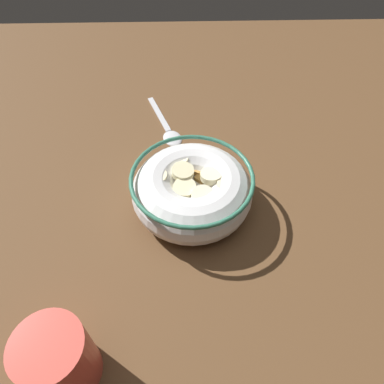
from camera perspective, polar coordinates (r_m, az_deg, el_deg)
The scene contains 4 objects.
ground_plane at distance 53.71cm, azimuth -0.00°, elevation -2.75°, with size 120.12×120.12×2.00cm, color brown.
cereal_bowl at distance 50.25cm, azimuth -0.00°, elevation 0.34°, with size 17.15×17.15×6.40cm.
spoon at distance 64.41cm, azimuth -3.75°, elevation 9.83°, with size 14.63×7.22×0.80cm.
coffee_mug at distance 40.75cm, azimuth -20.62°, elevation -24.10°, with size 9.83×7.00×8.70cm.
Camera 1 is at (32.58, -0.87, 41.70)cm, focal length 33.29 mm.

